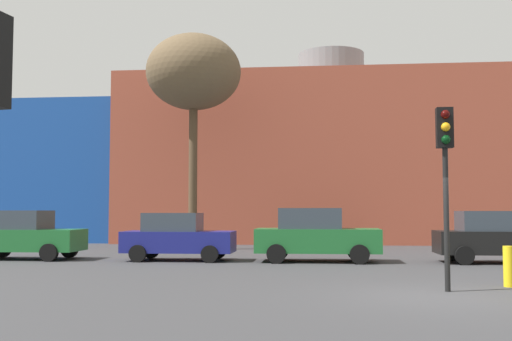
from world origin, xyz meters
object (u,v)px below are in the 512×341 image
at_px(traffic_light_island, 445,156).
at_px(bare_tree_0, 194,74).
at_px(parked_car_1, 177,237).
at_px(parked_car_0, 23,235).
at_px(parked_car_2, 316,235).
at_px(bollard_yellow_0, 509,266).
at_px(parked_car_3, 496,237).

height_order(traffic_light_island, bare_tree_0, bare_tree_0).
distance_m(parked_car_1, traffic_light_island, 11.21).
bearing_deg(parked_car_0, parked_car_2, -0.00).
bearing_deg(bollard_yellow_0, parked_car_0, 155.95).
bearing_deg(parked_car_3, traffic_light_island, -112.36).
bearing_deg(bare_tree_0, traffic_light_island, -58.38).
xyz_separation_m(parked_car_3, traffic_light_island, (-3.19, -7.76, 2.11)).
xyz_separation_m(parked_car_0, parked_car_3, (16.74, -0.00, -0.01)).
bearing_deg(bollard_yellow_0, parked_car_1, 144.28).
bearing_deg(parked_car_0, bollard_yellow_0, -24.05).
xyz_separation_m(parked_car_3, bare_tree_0, (-11.67, 6.02, 7.24)).
height_order(parked_car_0, parked_car_3, parked_car_0).
relative_size(parked_car_2, traffic_light_island, 1.06).
relative_size(parked_car_0, parked_car_2, 0.96).
relative_size(traffic_light_island, bare_tree_0, 0.41).
height_order(parked_car_0, bollard_yellow_0, parked_car_0).
relative_size(parked_car_3, bare_tree_0, 0.41).
xyz_separation_m(parked_car_0, parked_car_2, (10.65, -0.00, 0.04)).
distance_m(parked_car_2, parked_car_3, 6.09).
height_order(parked_car_1, parked_car_3, parked_car_3).
bearing_deg(bare_tree_0, parked_car_0, -130.06).
distance_m(parked_car_1, bollard_yellow_0, 11.58).
height_order(parked_car_2, parked_car_3, parked_car_2).
bearing_deg(parked_car_1, traffic_light_island, -44.83).
relative_size(parked_car_0, traffic_light_island, 1.01).
distance_m(traffic_light_island, bollard_yellow_0, 3.14).
distance_m(parked_car_0, parked_car_2, 10.65).
xyz_separation_m(parked_car_1, parked_car_2, (4.91, 0.00, 0.08)).
bearing_deg(traffic_light_island, parked_car_1, -133.57).
xyz_separation_m(parked_car_2, traffic_light_island, (2.89, -7.76, 2.06)).
xyz_separation_m(traffic_light_island, bollard_yellow_0, (1.59, 1.00, -2.51)).
height_order(parked_car_0, parked_car_2, parked_car_2).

